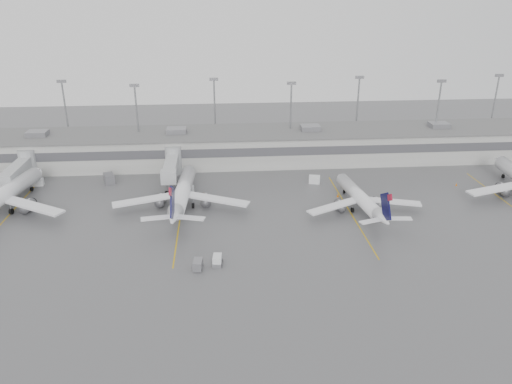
{
  "coord_description": "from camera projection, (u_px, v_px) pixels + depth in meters",
  "views": [
    {
      "loc": [
        -9.41,
        -68.38,
        43.21
      ],
      "look_at": [
        -2.07,
        24.0,
        5.0
      ],
      "focal_mm": 35.0,
      "sensor_mm": 36.0,
      "label": 1
    }
  ],
  "objects": [
    {
      "name": "gse_uld_b",
      "position": [
        188.0,
        189.0,
        112.71
      ],
      "size": [
        2.59,
        2.02,
        1.63
      ],
      "primitive_type": "cube",
      "rotation": [
        0.0,
        0.0,
        -0.23
      ],
      "color": "silver",
      "rests_on": "ground"
    },
    {
      "name": "light_masts",
      "position": [
        252.0,
        112.0,
        134.35
      ],
      "size": [
        142.4,
        8.0,
        20.6
      ],
      "color": "gray",
      "rests_on": "ground"
    },
    {
      "name": "jet_far_left",
      "position": [
        0.0,
        197.0,
        101.84
      ],
      "size": [
        29.66,
        33.54,
        10.94
      ],
      "rotation": [
        0.0,
        0.0,
        -0.19
      ],
      "color": "white",
      "rests_on": "ground"
    },
    {
      "name": "cone_b",
      "position": [
        204.0,
        194.0,
        111.36
      ],
      "size": [
        0.43,
        0.43,
        0.68
      ],
      "primitive_type": "cone",
      "color": "orange",
      "rests_on": "ground"
    },
    {
      "name": "cone_c",
      "position": [
        338.0,
        195.0,
        110.57
      ],
      "size": [
        0.5,
        0.5,
        0.79
      ],
      "primitive_type": "cone",
      "color": "orange",
      "rests_on": "ground"
    },
    {
      "name": "gse_uld_a",
      "position": [
        38.0,
        182.0,
        116.77
      ],
      "size": [
        2.48,
        1.79,
        1.66
      ],
      "primitive_type": "cube",
      "rotation": [
        0.0,
        0.0,
        0.1
      ],
      "color": "silver",
      "rests_on": "ground"
    },
    {
      "name": "baggage_cart",
      "position": [
        198.0,
        265.0,
        82.11
      ],
      "size": [
        1.69,
        2.66,
        1.62
      ],
      "rotation": [
        0.0,
        0.0,
        -0.1
      ],
      "color": "slate",
      "rests_on": "ground"
    },
    {
      "name": "jet_mid_right",
      "position": [
        361.0,
        198.0,
        103.0
      ],
      "size": [
        24.48,
        27.58,
        8.93
      ],
      "rotation": [
        0.0,
        0.0,
        0.11
      ],
      "color": "white",
      "rests_on": "ground"
    },
    {
      "name": "ground",
      "position": [
        281.0,
        277.0,
        80.18
      ],
      "size": [
        260.0,
        260.0,
        0.0
      ],
      "primitive_type": "plane",
      "color": "#505052",
      "rests_on": "ground"
    },
    {
      "name": "jet_bridge_left",
      "position": [
        22.0,
        168.0,
        116.77
      ],
      "size": [
        4.0,
        17.2,
        7.0
      ],
      "color": "#9FA2A4",
      "rests_on": "ground"
    },
    {
      "name": "stand_markings",
      "position": [
        266.0,
        214.0,
        102.3
      ],
      "size": [
        105.25,
        40.0,
        0.01
      ],
      "color": "#C3980B",
      "rests_on": "ground"
    },
    {
      "name": "gse_loader",
      "position": [
        109.0,
        178.0,
        118.3
      ],
      "size": [
        3.26,
        4.01,
        2.17
      ],
      "primitive_type": "cube",
      "rotation": [
        0.0,
        0.0,
        0.36
      ],
      "color": "slate",
      "rests_on": "ground"
    },
    {
      "name": "jet_mid_left",
      "position": [
        182.0,
        193.0,
        104.46
      ],
      "size": [
        28.58,
        32.11,
        10.38
      ],
      "rotation": [
        0.0,
        0.0,
        -0.07
      ],
      "color": "white",
      "rests_on": "ground"
    },
    {
      "name": "gse_uld_c",
      "position": [
        314.0,
        179.0,
        118.2
      ],
      "size": [
        2.87,
        2.24,
        1.8
      ],
      "primitive_type": "cube",
      "rotation": [
        0.0,
        0.0,
        -0.24
      ],
      "color": "silver",
      "rests_on": "ground"
    },
    {
      "name": "cone_d",
      "position": [
        456.0,
        184.0,
        116.82
      ],
      "size": [
        0.41,
        0.41,
        0.66
      ],
      "primitive_type": "cone",
      "color": "orange",
      "rests_on": "ground"
    },
    {
      "name": "terminal",
      "position": [
        254.0,
        146.0,
        132.02
      ],
      "size": [
        152.0,
        17.0,
        9.45
      ],
      "color": "#9E9D99",
      "rests_on": "ground"
    },
    {
      "name": "baggage_tug",
      "position": [
        217.0,
        261.0,
        83.53
      ],
      "size": [
        1.94,
        2.77,
        1.69
      ],
      "rotation": [
        0.0,
        0.0,
        -0.1
      ],
      "color": "silver",
      "rests_on": "ground"
    },
    {
      "name": "jet_bridge_right",
      "position": [
        172.0,
        164.0,
        119.34
      ],
      "size": [
        4.0,
        17.2,
        7.0
      ],
      "color": "#9FA2A4",
      "rests_on": "ground"
    }
  ]
}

